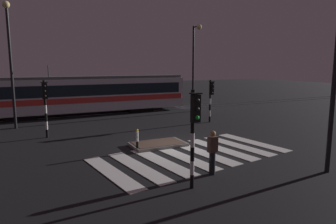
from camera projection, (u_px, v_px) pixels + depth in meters
ground_plane at (177, 147)px, 15.46m from camera, size 120.00×120.00×0.00m
rail_near at (113, 114)px, 26.08m from camera, size 80.00×0.12×0.03m
rail_far at (108, 111)px, 27.35m from camera, size 80.00×0.12×0.03m
crosswalk_zebra at (193, 155)px, 14.04m from camera, size 9.48×5.71×0.02m
traffic_island at (158, 144)px, 15.63m from camera, size 2.78×1.65×0.18m
traffic_light_corner_far_left at (45, 100)px, 17.04m from camera, size 0.36×0.42×3.32m
traffic_light_kerb_mid_left at (194, 125)px, 9.85m from camera, size 0.36×0.42×3.36m
traffic_light_corner_far_right at (211, 95)px, 21.79m from camera, size 0.36×0.42×3.10m
street_lamp_trackside_left at (10, 52)px, 19.01m from camera, size 0.44×1.21×7.97m
street_lamp_trackside_right at (195, 58)px, 26.45m from camera, size 0.44×1.21×7.59m
tram at (84, 94)px, 25.46m from camera, size 17.99×2.58×4.15m
pedestrian_waiting_at_kerb at (212, 152)px, 11.43m from camera, size 0.36×0.24×1.71m
bollard_island_edge at (137, 140)px, 14.56m from camera, size 0.12×0.12×1.11m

